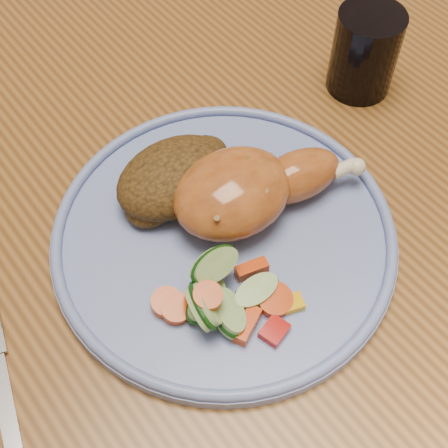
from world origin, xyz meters
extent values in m
plane|color=#56351D|center=(0.00, 0.00, 0.00)|extent=(4.00, 4.00, 0.00)
cube|color=brown|center=(0.00, 0.00, 0.73)|extent=(0.90, 1.40, 0.04)
cube|color=#4C2D16|center=(0.00, 0.55, 0.43)|extent=(0.42, 0.42, 0.04)
cylinder|color=#4C2D16|center=(-0.18, 0.37, 0.21)|extent=(0.04, 0.04, 0.41)
cylinder|color=#4C2D16|center=(0.18, 0.37, 0.21)|extent=(0.04, 0.04, 0.41)
cylinder|color=#4C2D16|center=(0.18, 0.73, 0.21)|extent=(0.04, 0.04, 0.41)
cylinder|color=#6475B6|center=(-0.11, -0.12, 0.76)|extent=(0.31, 0.31, 0.01)
torus|color=#6475B6|center=(-0.11, -0.12, 0.77)|extent=(0.31, 0.31, 0.01)
ellipsoid|color=#AB5A23|center=(-0.09, -0.10, 0.79)|extent=(0.12, 0.10, 0.06)
ellipsoid|color=#AB5A23|center=(-0.03, -0.12, 0.78)|extent=(0.09, 0.06, 0.04)
sphere|color=beige|center=(0.02, -0.15, 0.78)|extent=(0.02, 0.02, 0.02)
ellipsoid|color=#4A3112|center=(-0.11, -0.05, 0.78)|extent=(0.11, 0.08, 0.05)
ellipsoid|color=#4A3112|center=(-0.08, -0.04, 0.77)|extent=(0.06, 0.04, 0.03)
ellipsoid|color=#4A3112|center=(-0.15, -0.06, 0.77)|extent=(0.05, 0.04, 0.02)
cube|color=#A50A05|center=(-0.14, -0.22, 0.77)|extent=(0.03, 0.02, 0.01)
cube|color=#E5A507|center=(-0.11, -0.21, 0.77)|extent=(0.02, 0.02, 0.01)
cylinder|color=#D34207|center=(-0.19, -0.15, 0.77)|extent=(0.03, 0.03, 0.02)
cylinder|color=#D34207|center=(-0.17, -0.17, 0.79)|extent=(0.02, 0.03, 0.01)
cylinder|color=#D34207|center=(-0.12, -0.20, 0.77)|extent=(0.03, 0.03, 0.01)
cube|color=#D34207|center=(-0.11, -0.16, 0.77)|extent=(0.03, 0.02, 0.01)
cube|color=#D34207|center=(-0.15, -0.20, 0.77)|extent=(0.03, 0.02, 0.01)
cylinder|color=#D34207|center=(-0.19, -0.14, 0.77)|extent=(0.03, 0.03, 0.02)
cylinder|color=#9FBC7A|center=(-0.16, -0.18, 0.77)|extent=(0.05, 0.05, 0.02)
cylinder|color=#9FBC7A|center=(-0.16, -0.16, 0.77)|extent=(0.05, 0.05, 0.02)
cylinder|color=#9FBC7A|center=(-0.14, -0.15, 0.79)|extent=(0.04, 0.04, 0.04)
cylinder|color=#9FBC7A|center=(-0.17, -0.17, 0.78)|extent=(0.04, 0.05, 0.04)
cylinder|color=#9FBC7A|center=(-0.13, -0.18, 0.77)|extent=(0.04, 0.04, 0.02)
cube|color=silver|center=(-0.34, -0.15, 0.75)|extent=(0.05, 0.12, 0.00)
cylinder|color=black|center=(0.13, -0.05, 0.80)|extent=(0.07, 0.07, 0.09)
camera|label=1|loc=(-0.29, -0.35, 1.23)|focal=50.00mm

